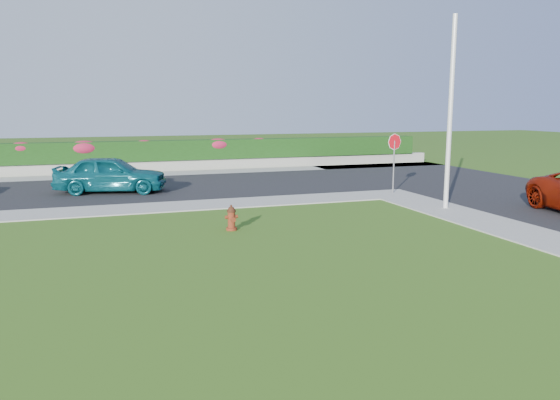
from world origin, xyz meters
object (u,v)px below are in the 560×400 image
object	(u,v)px
sedan_teal	(111,174)
stop_sign	(394,149)
fire_hydrant	(231,218)
utility_pole	(450,114)

from	to	relation	value
sedan_teal	stop_sign	xyz separation A→B (m)	(11.00, -3.85, 1.03)
fire_hydrant	stop_sign	size ratio (longest dim) A/B	0.30
fire_hydrant	stop_sign	bearing A→B (deg)	23.27
utility_pole	stop_sign	xyz separation A→B (m)	(0.01, 3.62, -1.46)
sedan_teal	utility_pole	xyz separation A→B (m)	(10.99, -7.46, 2.49)
stop_sign	fire_hydrant	bearing A→B (deg)	-138.21
fire_hydrant	sedan_teal	world-z (taller)	sedan_teal
fire_hydrant	utility_pole	world-z (taller)	utility_pole
sedan_teal	fire_hydrant	bearing A→B (deg)	-145.99
sedan_teal	utility_pole	world-z (taller)	utility_pole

